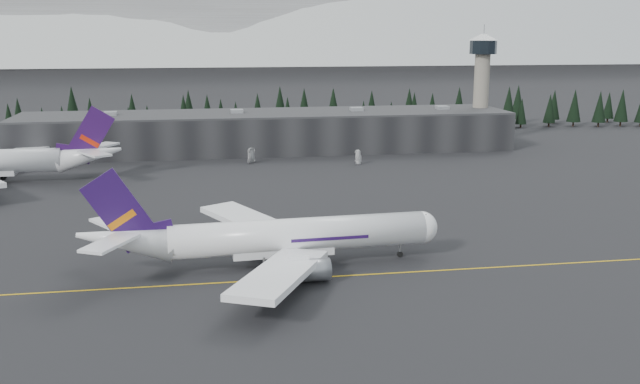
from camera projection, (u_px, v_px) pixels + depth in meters
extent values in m
plane|color=black|center=(340.00, 272.00, 116.62)|extent=(1400.00, 1400.00, 0.00)
cube|color=gold|center=(343.00, 276.00, 114.69)|extent=(400.00, 0.40, 0.02)
cube|color=black|center=(268.00, 132.00, 235.58)|extent=(160.00, 30.00, 12.00)
cube|color=#333335|center=(267.00, 113.00, 234.20)|extent=(160.00, 30.00, 0.60)
cylinder|color=gray|center=(481.00, 98.00, 248.35)|extent=(5.20, 5.20, 32.00)
cylinder|color=black|center=(483.00, 47.00, 244.56)|extent=(9.20, 9.20, 4.50)
cone|color=silver|center=(484.00, 37.00, 243.80)|extent=(10.00, 10.00, 2.00)
cube|color=black|center=(258.00, 115.00, 270.85)|extent=(360.00, 20.00, 15.00)
cylinder|color=white|center=(299.00, 235.00, 119.47)|extent=(43.49, 7.83, 5.64)
sphere|color=white|center=(421.00, 227.00, 124.00)|extent=(5.64, 5.64, 5.64)
cone|color=white|center=(125.00, 240.00, 113.37)|extent=(16.07, 6.44, 8.17)
cube|color=white|center=(255.00, 223.00, 132.50)|extent=(19.99, 26.47, 2.41)
cylinder|color=#989AA0|center=(290.00, 237.00, 129.11)|extent=(6.29, 3.88, 3.57)
cube|color=white|center=(280.00, 274.00, 104.72)|extent=(17.99, 27.06, 2.41)
cylinder|color=#989AA0|center=(311.00, 270.00, 111.19)|extent=(6.29, 3.88, 3.57)
cube|color=#260F49|center=(120.00, 211.00, 112.21)|extent=(11.92, 1.07, 14.01)
cube|color=orange|center=(122.00, 220.00, 112.56)|extent=(4.61, 0.76, 3.45)
cube|color=white|center=(115.00, 224.00, 118.06)|extent=(9.17, 10.98, 0.47)
cube|color=white|center=(110.00, 243.00, 107.31)|extent=(8.48, 11.14, 0.47)
cylinder|color=black|center=(400.00, 249.00, 124.04)|extent=(0.47, 0.47, 2.82)
cylinder|color=black|center=(257.00, 251.00, 122.94)|extent=(0.47, 0.47, 2.82)
cylinder|color=black|center=(264.00, 267.00, 114.88)|extent=(0.47, 0.47, 2.82)
cone|color=silver|center=(90.00, 155.00, 187.79)|extent=(17.54, 6.43, 9.04)
cube|color=silver|center=(5.00, 157.00, 199.58)|extent=(20.81, 29.72, 2.67)
cube|color=#2D0F48|center=(90.00, 135.00, 186.71)|extent=(13.18, 0.66, 15.50)
cube|color=red|center=(90.00, 141.00, 187.02)|extent=(5.08, 0.64, 3.82)
cube|color=silver|center=(94.00, 153.00, 181.83)|extent=(9.86, 12.24, 0.52)
cube|color=silver|center=(100.00, 146.00, 193.82)|extent=(9.70, 12.27, 0.52)
cylinder|color=black|center=(0.00, 174.00, 189.31)|extent=(0.52, 0.52, 3.12)
imported|color=#BDBDBF|center=(251.00, 161.00, 213.26)|extent=(4.08, 5.21, 1.31)
imported|color=white|center=(359.00, 162.00, 211.32)|extent=(4.76, 3.56, 1.51)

